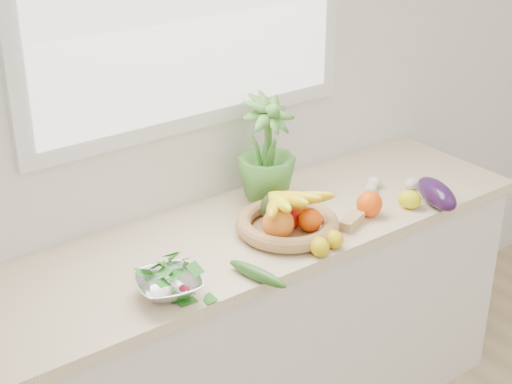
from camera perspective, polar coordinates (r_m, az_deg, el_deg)
back_wall at (r=2.78m, az=-4.82°, el=7.63°), size 4.50×0.02×2.70m
counter_cabinet at (r=2.98m, az=-1.02°, el=-10.91°), size 2.20×0.58×0.86m
countertop at (r=2.74m, az=-1.09°, el=-3.33°), size 2.24×0.62×0.04m
orange_loose at (r=2.85m, az=8.25°, el=-0.86°), size 0.11×0.11×0.09m
lemon_a at (r=2.64m, az=5.68°, el=-3.42°), size 0.08×0.09×0.06m
lemon_b at (r=2.59m, az=4.65°, el=-3.98°), size 0.09×0.10×0.06m
lemon_c at (r=2.93m, az=11.11°, el=-0.53°), size 0.10×0.11×0.07m
apple at (r=2.73m, az=2.40°, el=-1.99°), size 0.09×0.09×0.08m
ginger at (r=2.78m, az=6.95°, el=-2.14°), size 0.13×0.08×0.04m
garlic_a at (r=3.03m, az=8.37°, el=0.27°), size 0.05×0.05×0.04m
garlic_b at (r=3.08m, az=8.61°, el=0.70°), size 0.06×0.06×0.05m
garlic_c at (r=3.09m, az=11.26°, el=0.61°), size 0.06×0.06×0.04m
eggplant at (r=2.97m, az=13.00°, el=-0.12°), size 0.16×0.25×0.09m
cucumber at (r=2.45m, az=0.11°, el=-5.98°), size 0.09×0.23×0.04m
radish at (r=2.40m, az=-5.29°, el=-7.07°), size 0.04×0.04×0.03m
potted_herb at (r=2.85m, az=0.77°, el=3.22°), size 0.26×0.26×0.39m
fruit_basket at (r=2.71m, az=2.26°, el=-1.97°), size 0.37×0.37×0.19m
colander_with_spinach at (r=2.37m, az=-6.39°, el=-6.40°), size 0.24×0.24×0.11m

